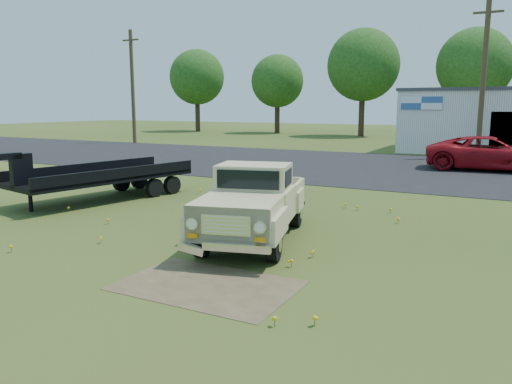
% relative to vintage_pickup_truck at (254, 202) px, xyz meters
% --- Properties ---
extents(ground, '(140.00, 140.00, 0.00)m').
position_rel_vintage_pickup_truck_xyz_m(ground, '(-0.82, -0.01, -0.89)').
color(ground, '#344817').
rests_on(ground, ground).
extents(asphalt_lot, '(90.00, 14.00, 0.02)m').
position_rel_vintage_pickup_truck_xyz_m(asphalt_lot, '(-0.82, 14.99, -0.89)').
color(asphalt_lot, black).
rests_on(asphalt_lot, ground).
extents(dirt_patch_a, '(3.00, 2.00, 0.01)m').
position_rel_vintage_pickup_truck_xyz_m(dirt_patch_a, '(0.68, -3.01, -0.89)').
color(dirt_patch_a, brown).
rests_on(dirt_patch_a, ground).
extents(dirt_patch_b, '(2.20, 1.60, 0.01)m').
position_rel_vintage_pickup_truck_xyz_m(dirt_patch_b, '(-2.82, 3.49, -0.89)').
color(dirt_patch_b, brown).
rests_on(dirt_patch_b, ground).
extents(utility_pole_west, '(1.60, 0.30, 9.00)m').
position_rel_vintage_pickup_truck_xyz_m(utility_pole_west, '(-22.82, 21.99, 3.72)').
color(utility_pole_west, '#443420').
rests_on(utility_pole_west, ground).
extents(utility_pole_mid, '(1.60, 0.30, 9.00)m').
position_rel_vintage_pickup_truck_xyz_m(utility_pole_mid, '(3.18, 21.99, 3.72)').
color(utility_pole_mid, '#443420').
rests_on(utility_pole_mid, ground).
extents(treeline_a, '(6.40, 6.40, 9.52)m').
position_rel_vintage_pickup_truck_xyz_m(treeline_a, '(-28.82, 39.99, 5.42)').
color(treeline_a, '#39271A').
rests_on(treeline_a, ground).
extents(treeline_b, '(5.76, 5.76, 8.57)m').
position_rel_vintage_pickup_truck_xyz_m(treeline_b, '(-18.82, 40.99, 4.78)').
color(treeline_b, '#39271A').
rests_on(treeline_b, ground).
extents(treeline_c, '(7.04, 7.04, 10.47)m').
position_rel_vintage_pickup_truck_xyz_m(treeline_c, '(-8.82, 39.49, 6.05)').
color(treeline_c, '#39271A').
rests_on(treeline_c, ground).
extents(treeline_d, '(6.72, 6.72, 10.00)m').
position_rel_vintage_pickup_truck_xyz_m(treeline_d, '(1.18, 40.49, 5.73)').
color(treeline_d, '#39271A').
rests_on(treeline_d, ground).
extents(vintage_pickup_truck, '(3.07, 5.20, 1.77)m').
position_rel_vintage_pickup_truck_xyz_m(vintage_pickup_truck, '(0.00, 0.00, 0.00)').
color(vintage_pickup_truck, tan).
rests_on(vintage_pickup_truck, ground).
extents(flatbed_trailer, '(3.43, 6.77, 1.76)m').
position_rel_vintage_pickup_truck_xyz_m(flatbed_trailer, '(-6.74, 2.11, -0.00)').
color(flatbed_trailer, black).
rests_on(flatbed_trailer, ground).
extents(red_pickup, '(5.97, 3.13, 1.60)m').
position_rel_vintage_pickup_truck_xyz_m(red_pickup, '(4.10, 16.17, -0.08)').
color(red_pickup, maroon).
rests_on(red_pickup, ground).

